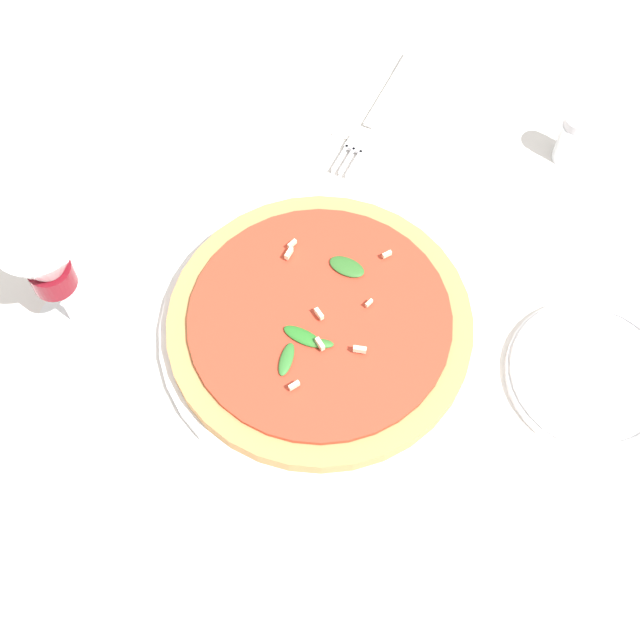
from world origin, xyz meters
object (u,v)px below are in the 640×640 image
object	(u,v)px
side_plate_white	(591,374)
wine_glass	(48,267)
pizza_arugula_main	(320,326)
shaker_pepper	(572,139)
fork	(377,110)

from	to	relation	value
side_plate_white	wine_glass	bearing A→B (deg)	-75.17
pizza_arugula_main	shaker_pepper	bearing A→B (deg)	151.25
shaker_pepper	pizza_arugula_main	bearing A→B (deg)	-28.75
pizza_arugula_main	wine_glass	distance (m)	0.27
fork	side_plate_white	bearing A→B (deg)	56.45
pizza_arugula_main	wine_glass	size ratio (longest dim) A/B	2.22
fork	shaker_pepper	xyz separation A→B (m)	(-0.02, 0.23, 0.03)
fork	side_plate_white	size ratio (longest dim) A/B	1.22
pizza_arugula_main	side_plate_white	bearing A→B (deg)	101.57
wine_glass	side_plate_white	distance (m)	0.55
side_plate_white	shaker_pepper	xyz separation A→B (m)	(-0.27, -0.10, 0.02)
pizza_arugula_main	shaker_pepper	world-z (taller)	shaker_pepper
fork	shaker_pepper	size ratio (longest dim) A/B	3.14
wine_glass	shaker_pepper	bearing A→B (deg)	133.73
side_plate_white	shaker_pepper	distance (m)	0.29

